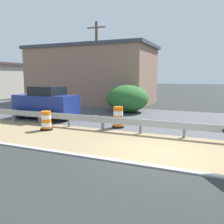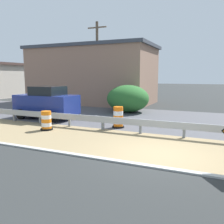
{
  "view_description": "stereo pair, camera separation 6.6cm",
  "coord_description": "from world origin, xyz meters",
  "px_view_note": "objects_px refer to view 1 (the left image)",
  "views": [
    {
      "loc": [
        -8.21,
        -1.74,
        2.75
      ],
      "look_at": [
        2.35,
        2.86,
        1.02
      ],
      "focal_mm": 38.71,
      "sensor_mm": 36.0,
      "label": 1
    },
    {
      "loc": [
        -8.18,
        -1.8,
        2.75
      ],
      "look_at": [
        2.35,
        2.86,
        1.02
      ],
      "focal_mm": 38.71,
      "sensor_mm": 36.0,
      "label": 2
    }
  ],
  "objects_px": {
    "car_lead_near_lane": "(46,103)",
    "traffic_barrel_close": "(46,122)",
    "utility_pole_near": "(97,63)",
    "traffic_barrel_nearest": "(118,118)"
  },
  "relations": [
    {
      "from": "traffic_barrel_nearest",
      "to": "utility_pole_near",
      "type": "height_order",
      "value": "utility_pole_near"
    },
    {
      "from": "traffic_barrel_close",
      "to": "car_lead_near_lane",
      "type": "distance_m",
      "value": 3.55
    },
    {
      "from": "car_lead_near_lane",
      "to": "traffic_barrel_close",
      "type": "bearing_deg",
      "value": 128.91
    },
    {
      "from": "traffic_barrel_close",
      "to": "utility_pole_near",
      "type": "distance_m",
      "value": 10.72
    },
    {
      "from": "traffic_barrel_nearest",
      "to": "traffic_barrel_close",
      "type": "relative_size",
      "value": 1.15
    },
    {
      "from": "utility_pole_near",
      "to": "traffic_barrel_nearest",
      "type": "bearing_deg",
      "value": -146.11
    },
    {
      "from": "traffic_barrel_nearest",
      "to": "car_lead_near_lane",
      "type": "distance_m",
      "value": 5.39
    },
    {
      "from": "traffic_barrel_close",
      "to": "utility_pole_near",
      "type": "bearing_deg",
      "value": 12.32
    },
    {
      "from": "traffic_barrel_nearest",
      "to": "car_lead_near_lane",
      "type": "height_order",
      "value": "car_lead_near_lane"
    },
    {
      "from": "traffic_barrel_nearest",
      "to": "traffic_barrel_close",
      "type": "bearing_deg",
      "value": 122.63
    }
  ]
}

